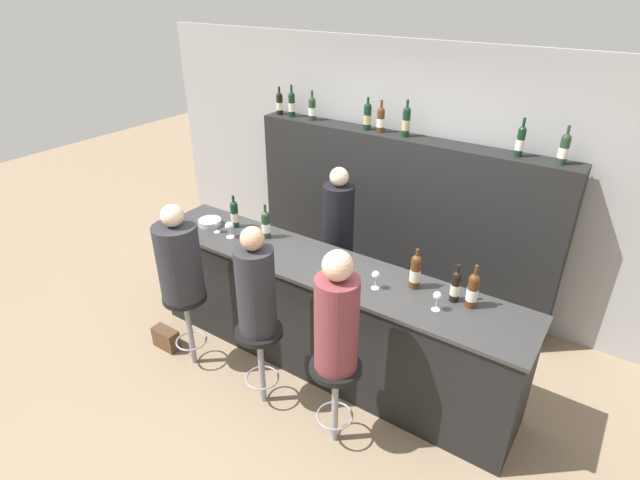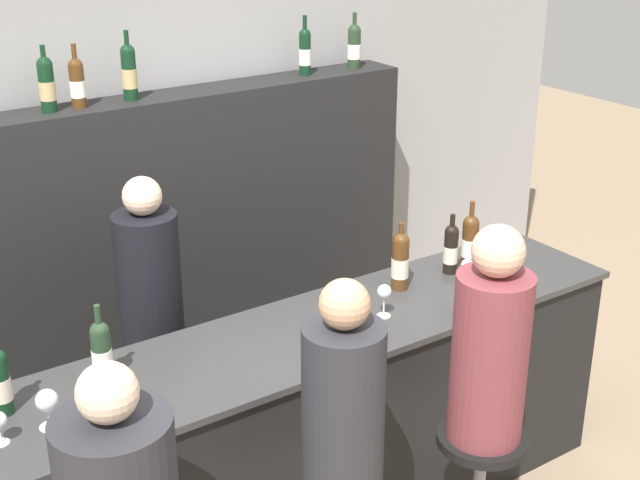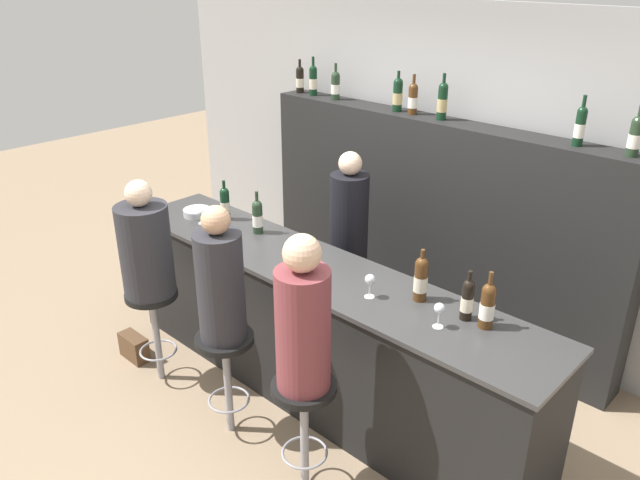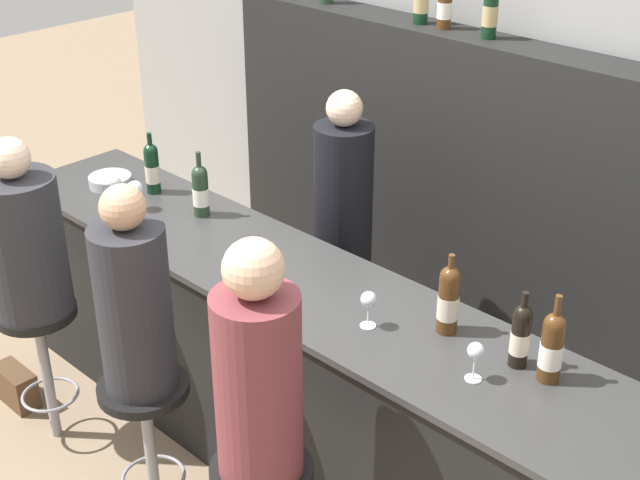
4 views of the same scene
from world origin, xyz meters
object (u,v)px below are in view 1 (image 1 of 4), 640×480
object	(u,v)px
wine_bottle_backbar_0	(280,103)
wine_bottle_backbar_1	(292,104)
wine_glass_0	(216,224)
bar_stool_middle	(260,346)
wine_bottle_counter_1	(266,224)
metal_bowl	(210,222)
guest_seated_right	(337,318)
wine_bottle_backbar_4	(381,119)
wine_bottle_backbar_2	(312,108)
wine_glass_2	(376,276)
wine_glass_3	(437,297)
guest_seated_middle	(256,287)
wine_bottle_counter_0	(234,214)
wine_bottle_counter_2	(415,271)
wine_bottle_counter_4	(473,290)
wine_bottle_backbar_5	(406,121)
wine_glass_1	(229,227)
bar_stool_right	(335,382)
bartender	(338,252)
wine_bottle_counter_3	(456,286)
wine_bottle_backbar_3	(367,116)
wine_bottle_backbar_6	(520,141)
wine_bottle_backbar_7	(564,149)
guest_seated_left	(179,259)
handbag	(166,338)

from	to	relation	value
wine_bottle_backbar_0	wine_bottle_backbar_1	distance (m)	0.17
wine_glass_0	bar_stool_middle	bearing A→B (deg)	-31.23
wine_bottle_counter_1	metal_bowl	xyz separation A→B (m)	(-0.60, -0.11, -0.10)
bar_stool_middle	guest_seated_right	size ratio (longest dim) A/B	0.81
wine_bottle_backbar_4	wine_bottle_backbar_2	bearing A→B (deg)	180.00
wine_glass_0	wine_glass_2	bearing A→B (deg)	-0.00
wine_glass_3	guest_seated_middle	xyz separation A→B (m)	(-1.14, -0.60, -0.01)
wine_bottle_counter_0	wine_glass_2	world-z (taller)	wine_bottle_counter_0
wine_bottle_counter_2	wine_bottle_counter_4	xyz separation A→B (m)	(0.44, -0.00, -0.00)
wine_bottle_counter_0	wine_bottle_counter_4	distance (m)	2.26
wine_bottle_backbar_5	guest_seated_right	distance (m)	2.23
wine_bottle_counter_4	wine_glass_0	distance (m)	2.33
wine_glass_1	bar_stool_right	world-z (taller)	wine_glass_1
wine_glass_1	wine_glass_0	bearing A→B (deg)	180.00
wine_glass_2	wine_bottle_backbar_1	bearing A→B (deg)	142.21
bartender	wine_bottle_backbar_1	bearing A→B (deg)	145.99
wine_glass_1	wine_bottle_counter_0	bearing A→B (deg)	120.01
wine_bottle_counter_4	wine_glass_0	xyz separation A→B (m)	(-2.32, -0.18, -0.05)
wine_bottle_counter_1	wine_bottle_counter_3	size ratio (longest dim) A/B	1.08
wine_glass_2	guest_seated_middle	xyz separation A→B (m)	(-0.65, -0.60, -0.01)
wine_bottle_counter_2	wine_glass_1	size ratio (longest dim) A/B	2.19
wine_bottle_backbar_1	bar_stool_middle	world-z (taller)	wine_bottle_backbar_1
wine_bottle_counter_1	wine_bottle_backbar_3	xyz separation A→B (m)	(0.30, 1.24, 0.75)
wine_bottle_backbar_2	metal_bowl	distance (m)	1.60
wine_bottle_counter_3	wine_glass_3	bearing A→B (deg)	-109.00
wine_bottle_counter_1	wine_glass_3	size ratio (longest dim) A/B	2.15
wine_bottle_counter_3	wine_bottle_backbar_6	xyz separation A→B (m)	(-0.01, 1.24, 0.75)
wine_bottle_backbar_7	wine_glass_2	bearing A→B (deg)	-121.67
metal_bowl	wine_bottle_counter_0	bearing A→B (deg)	25.50
wine_bottle_backbar_0	wine_glass_0	distance (m)	1.66
wine_bottle_counter_4	guest_seated_left	world-z (taller)	guest_seated_left
wine_bottle_backbar_1	wine_bottle_backbar_2	size ratio (longest dim) A/B	1.09
wine_bottle_counter_1	guest_seated_right	distance (m)	1.47
wine_glass_2	wine_bottle_counter_4	bearing A→B (deg)	15.06
wine_bottle_counter_1	wine_glass_2	world-z (taller)	wine_bottle_counter_1
metal_bowl	wine_glass_1	bearing A→B (deg)	-12.61
wine_bottle_counter_1	guest_seated_right	size ratio (longest dim) A/B	0.36
bar_stool_middle	guest_seated_right	distance (m)	0.89
wine_bottle_counter_2	wine_bottle_backbar_7	xyz separation A→B (m)	(0.64, 1.24, 0.73)
wine_bottle_counter_1	wine_glass_3	xyz separation A→B (m)	(1.69, -0.18, -0.02)
wine_bottle_backbar_3	wine_glass_1	bearing A→B (deg)	-111.87
wine_bottle_counter_1	wine_bottle_backbar_5	xyz separation A→B (m)	(0.71, 1.24, 0.76)
guest_seated_right	handbag	bearing A→B (deg)	180.00
wine_bottle_backbar_4	metal_bowl	bearing A→B (deg)	-127.82
wine_bottle_backbar_1	wine_glass_0	size ratio (longest dim) A/B	2.69
wine_glass_3	bartender	size ratio (longest dim) A/B	0.09
wine_bottle_backbar_3	wine_glass_0	world-z (taller)	wine_bottle_backbar_3
wine_bottle_counter_4	wine_bottle_backbar_7	bearing A→B (deg)	80.65
wine_glass_3	metal_bowl	xyz separation A→B (m)	(-2.30, 0.07, -0.08)
wine_bottle_backbar_5	bartender	bearing A→B (deg)	-111.46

